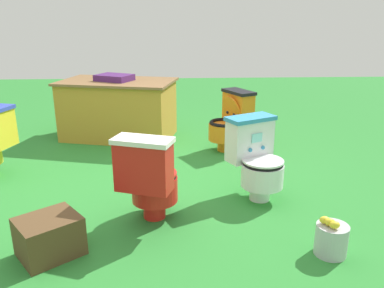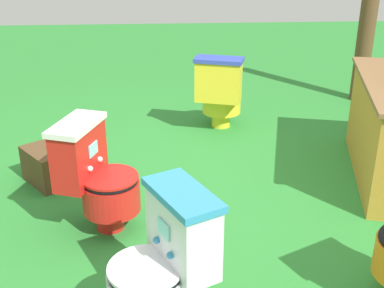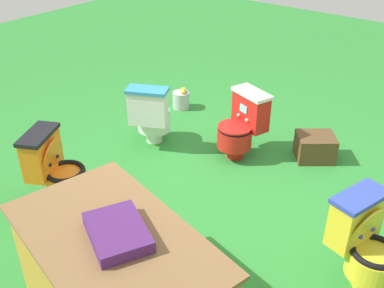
{
  "view_description": "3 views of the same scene",
  "coord_description": "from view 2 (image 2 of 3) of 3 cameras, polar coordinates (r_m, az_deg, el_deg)",
  "views": [
    {
      "loc": [
        0.4,
        -3.49,
        1.56
      ],
      "look_at": [
        0.57,
        -0.02,
        0.43
      ],
      "focal_mm": 36.49,
      "sensor_mm": 36.0,
      "label": 1
    },
    {
      "loc": [
        3.1,
        -0.27,
        1.85
      ],
      "look_at": [
        0.06,
        -0.07,
        0.5
      ],
      "focal_mm": 47.45,
      "sensor_mm": 36.0,
      "label": 2
    },
    {
      "loc": [
        -1.96,
        2.98,
        2.62
      ],
      "look_at": [
        0.43,
        -0.1,
        0.33
      ],
      "focal_mm": 42.38,
      "sensor_mm": 36.0,
      "label": 3
    }
  ],
  "objects": [
    {
      "name": "ground",
      "position": [
        3.62,
        1.11,
        -6.93
      ],
      "size": [
        14.0,
        14.0,
        0.0
      ],
      "primitive_type": "plane",
      "color": "#2D8433"
    },
    {
      "name": "toilet_white",
      "position": [
        2.46,
        -3.31,
        -13.18
      ],
      "size": [
        0.58,
        0.62,
        0.73
      ],
      "rotation": [
        0.0,
        0.0,
        3.6
      ],
      "color": "white",
      "rests_on": "ground"
    },
    {
      "name": "toilet_yellow",
      "position": [
        4.81,
        3.19,
        5.87
      ],
      "size": [
        0.59,
        0.53,
        0.73
      ],
      "rotation": [
        0.0,
        0.0,
        1.28
      ],
      "color": "yellow",
      "rests_on": "ground"
    },
    {
      "name": "toilet_red",
      "position": [
        3.27,
        -10.65,
        -3.55
      ],
      "size": [
        0.54,
        0.6,
        0.73
      ],
      "rotation": [
        0.0,
        0.0,
        5.95
      ],
      "color": "red",
      "rests_on": "ground"
    },
    {
      "name": "wooden_post",
      "position": [
        5.86,
        19.14,
        12.91
      ],
      "size": [
        0.18,
        0.18,
        1.74
      ],
      "primitive_type": "cylinder",
      "color": "brown",
      "rests_on": "ground"
    },
    {
      "name": "small_crate",
      "position": [
        4.04,
        -15.47,
        -2.24
      ],
      "size": [
        0.51,
        0.5,
        0.27
      ],
      "primitive_type": "cube",
      "rotation": [
        0.0,
        0.0,
        0.66
      ],
      "color": "brown",
      "rests_on": "ground"
    }
  ]
}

